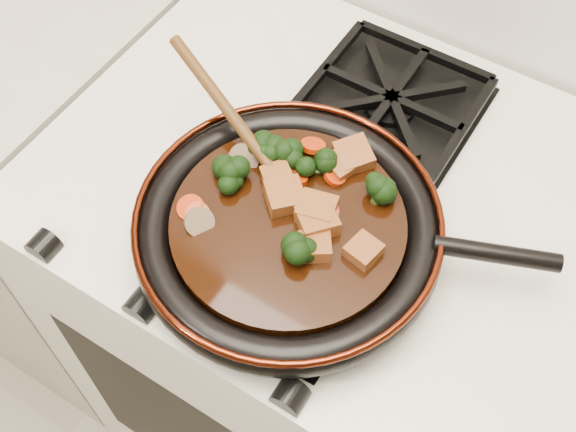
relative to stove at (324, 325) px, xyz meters
The scene contains 29 objects.
stove is the anchor object (origin of this frame).
burner_grate_front 0.48m from the stove, 90.00° to the right, with size 0.23×0.23×0.03m, color black, non-canonical shape.
burner_grate_back 0.48m from the stove, 90.00° to the left, with size 0.23×0.23×0.03m, color black, non-canonical shape.
skillet 0.51m from the stove, 89.72° to the right, with size 0.47×0.36×0.05m.
braising_sauce 0.51m from the stove, 90.59° to the right, with size 0.27×0.27×0.02m, color black.
tofu_cube_0 0.52m from the stove, 17.16° to the right, with size 0.04×0.04×0.02m, color brown.
tofu_cube_1 0.53m from the stove, 74.89° to the right, with size 0.04×0.04×0.02m, color brown.
tofu_cube_2 0.53m from the stove, 77.48° to the right, with size 0.04×0.04×0.02m, color brown.
tofu_cube_3 0.54m from the stove, 72.49° to the right, with size 0.04×0.03×0.02m, color brown.
tofu_cube_4 0.53m from the stove, 100.94° to the right, with size 0.04×0.04×0.02m, color brown.
tofu_cube_5 0.54m from the stove, 51.27° to the right, with size 0.03×0.03×0.02m, color brown.
tofu_cube_6 0.52m from the stove, 64.43° to the right, with size 0.04×0.03×0.02m, color brown.
tofu_cube_7 0.52m from the stove, 115.49° to the right, with size 0.04×0.03×0.02m, color brown.
broccoli_floret_0 0.52m from the stove, 100.95° to the right, with size 0.06×0.06×0.05m, color black, non-canonical shape.
broccoli_floret_1 0.53m from the stove, 141.54° to the right, with size 0.06×0.06×0.06m, color black, non-canonical shape.
broccoli_floret_2 0.54m from the stove, 130.03° to the right, with size 0.06×0.06×0.05m, color black, non-canonical shape.
broccoli_floret_3 0.52m from the stove, 132.12° to the right, with size 0.06×0.06×0.05m, color black, non-canonical shape.
broccoli_floret_4 0.54m from the stove, 76.85° to the right, with size 0.06×0.06×0.05m, color black, non-canonical shape.
broccoli_floret_5 0.53m from the stove, 32.85° to the right, with size 0.06×0.06×0.05m, color black, non-canonical shape.
carrot_coin_0 0.55m from the stove, 118.40° to the right, with size 0.03×0.03×0.01m, color #AD2604.
carrot_coin_1 0.52m from the stove, 71.72° to the right, with size 0.03×0.03×0.01m, color #AD2604.
carrot_coin_2 0.52m from the stove, 71.62° to the right, with size 0.03×0.03×0.01m, color #AD2604.
carrot_coin_3 0.55m from the stove, 121.63° to the right, with size 0.03×0.03×0.01m, color #AD2604.
carrot_coin_4 0.52m from the stove, 153.39° to the right, with size 0.03×0.03×0.01m, color #AD2604.
carrot_coin_5 0.52m from the stove, 109.26° to the right, with size 0.03×0.03×0.01m, color #AD2604.
mushroom_slice_0 0.55m from the stove, 114.90° to the right, with size 0.03×0.03×0.01m, color brown.
mushroom_slice_1 0.52m from the stove, 63.01° to the right, with size 0.03×0.03×0.01m, color brown.
mushroom_slice_2 0.53m from the stove, 139.52° to the right, with size 0.04×0.04×0.01m, color brown.
wooden_spoon 0.54m from the stove, 146.58° to the right, with size 0.14×0.07×0.22m.
Camera 1 is at (0.24, 1.19, 1.65)m, focal length 45.00 mm.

